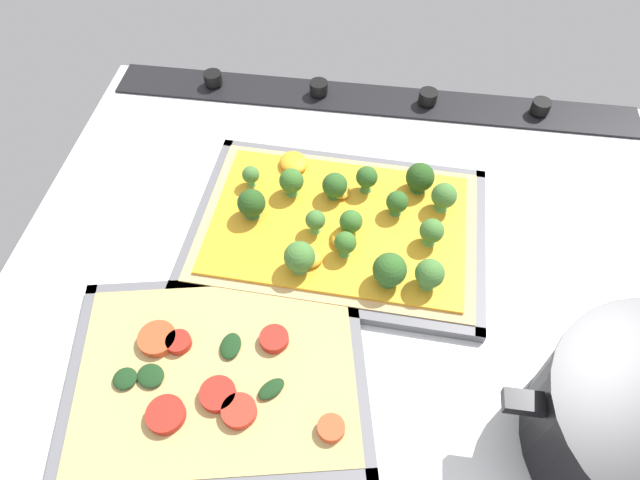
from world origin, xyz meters
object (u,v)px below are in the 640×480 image
baking_tray_front (338,230)px  broccoli_pizza (344,222)px  veggie_pizza_back (216,374)px  baking_tray_back (218,376)px

baking_tray_front → broccoli_pizza: bearing=170.2°
broccoli_pizza → veggie_pizza_back: bearing=62.5°
broccoli_pizza → baking_tray_back: (10.95, 21.06, -1.73)cm
broccoli_pizza → baking_tray_back: 23.80cm
baking_tray_back → veggie_pizza_back: veggie_pizza_back is taller
baking_tray_front → baking_tray_back: same height
broccoli_pizza → baking_tray_back: bearing=62.5°
baking_tray_front → baking_tray_back: size_ratio=1.07×
broccoli_pizza → veggie_pizza_back: (11.03, 21.21, -1.02)cm
broccoli_pizza → veggie_pizza_back: broccoli_pizza is taller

